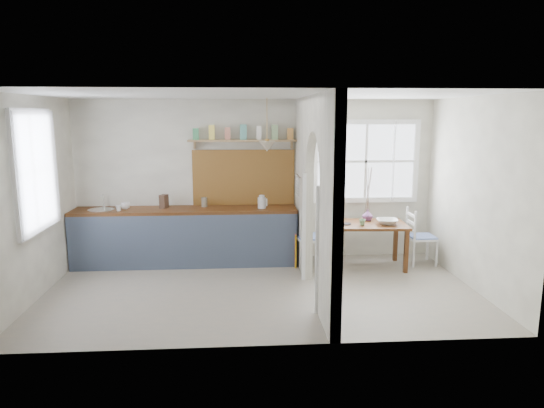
{
  "coord_description": "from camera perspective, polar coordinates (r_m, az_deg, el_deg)",
  "views": [
    {
      "loc": [
        -0.28,
        -6.25,
        2.35
      ],
      "look_at": [
        0.17,
        0.38,
        1.13
      ],
      "focal_mm": 32.0,
      "sensor_mm": 36.0,
      "label": 1
    }
  ],
  "objects": [
    {
      "name": "backsplash",
      "position": [
        7.89,
        -3.35,
        3.13
      ],
      "size": [
        1.65,
        0.03,
        0.9
      ],
      "primitive_type": "cube",
      "color": "brown",
      "rests_on": "walls"
    },
    {
      "name": "bowl",
      "position": [
        7.66,
        13.39,
        -2.03
      ],
      "size": [
        0.37,
        0.37,
        0.08
      ],
      "primitive_type": "imported",
      "rotation": [
        0.0,
        0.0,
        -0.13
      ],
      "color": "silver",
      "rests_on": "dining_table"
    },
    {
      "name": "partition",
      "position": [
        6.45,
        4.87,
        2.39
      ],
      "size": [
        0.12,
        3.2,
        2.6
      ],
      "color": "silver",
      "rests_on": "floor"
    },
    {
      "name": "mug_a",
      "position": [
        7.77,
        -17.58,
        -0.48
      ],
      "size": [
        0.1,
        0.1,
        0.09
      ],
      "primitive_type": "imported",
      "rotation": [
        0.0,
        0.0,
        -0.1
      ],
      "color": "silver",
      "rests_on": "counter"
    },
    {
      "name": "plate",
      "position": [
        7.54,
        8.63,
        -2.31
      ],
      "size": [
        0.23,
        0.23,
        0.01
      ],
      "primitive_type": "cylinder",
      "rotation": [
        0.0,
        0.0,
        -0.39
      ],
      "color": "black",
      "rests_on": "dining_table"
    },
    {
      "name": "kettle",
      "position": [
        7.63,
        -1.21,
        0.26
      ],
      "size": [
        0.21,
        0.18,
        0.21
      ],
      "primitive_type": null,
      "rotation": [
        0.0,
        0.0,
        0.33
      ],
      "color": "silver",
      "rests_on": "counter"
    },
    {
      "name": "walls",
      "position": [
        6.35,
        -1.33,
        0.91
      ],
      "size": [
        5.81,
        3.21,
        2.6
      ],
      "color": "silver",
      "rests_on": "floor"
    },
    {
      "name": "chair_right",
      "position": [
        8.09,
        17.19,
        -3.65
      ],
      "size": [
        0.41,
        0.41,
        0.89
      ],
      "primitive_type": null,
      "rotation": [
        0.0,
        0.0,
        1.57
      ],
      "color": "white",
      "rests_on": "floor"
    },
    {
      "name": "chair_left",
      "position": [
        7.57,
        4.63,
        -3.85
      ],
      "size": [
        0.51,
        0.51,
        0.98
      ],
      "primitive_type": null,
      "rotation": [
        0.0,
        0.0,
        -1.41
      ],
      "color": "white",
      "rests_on": "floor"
    },
    {
      "name": "ceiling",
      "position": [
        6.26,
        -1.38,
        12.72
      ],
      "size": [
        5.8,
        3.2,
        0.01
      ],
      "primitive_type": "cube",
      "color": "silver",
      "rests_on": "walls"
    },
    {
      "name": "knife_block",
      "position": [
        7.83,
        -12.6,
        0.3
      ],
      "size": [
        0.14,
        0.16,
        0.21
      ],
      "primitive_type": "cube",
      "rotation": [
        0.0,
        0.0,
        -0.38
      ],
      "color": "#432F1F",
      "rests_on": "counter"
    },
    {
      "name": "towel_magenta",
      "position": [
        7.58,
        2.77,
        -5.48
      ],
      "size": [
        0.02,
        0.03,
        0.52
      ],
      "primitive_type": "cube",
      "color": "#B2135D",
      "rests_on": "counter"
    },
    {
      "name": "jar",
      "position": [
        7.83,
        -7.96,
        0.22
      ],
      "size": [
        0.1,
        0.1,
        0.15
      ],
      "primitive_type": "cylinder",
      "rotation": [
        0.0,
        0.0,
        -0.07
      ],
      "color": "#786A57",
      "rests_on": "counter"
    },
    {
      "name": "shelf",
      "position": [
        7.75,
        -3.39,
        7.84
      ],
      "size": [
        1.75,
        0.2,
        0.21
      ],
      "color": "tan",
      "rests_on": "walls"
    },
    {
      "name": "towel_orange",
      "position": [
        7.55,
        2.8,
        -5.73
      ],
      "size": [
        0.02,
        0.03,
        0.56
      ],
      "primitive_type": "cube",
      "color": "#BD7D0C",
      "rests_on": "counter"
    },
    {
      "name": "vase",
      "position": [
        7.85,
        11.17,
        -1.29
      ],
      "size": [
        0.18,
        0.18,
        0.17
      ],
      "primitive_type": "imported",
      "rotation": [
        0.0,
        0.0,
        -0.07
      ],
      "color": "#73417A",
      "rests_on": "dining_table"
    },
    {
      "name": "counter",
      "position": [
        7.86,
        -10.03,
        -3.68
      ],
      "size": [
        3.5,
        0.6,
        0.9
      ],
      "color": "#582E12",
      "rests_on": "floor"
    },
    {
      "name": "nook_window",
      "position": [
        8.12,
        10.98,
        4.94
      ],
      "size": [
        1.76,
        0.1,
        1.3
      ],
      "primitive_type": null,
      "color": "white",
      "rests_on": "walls"
    },
    {
      "name": "mug_b",
      "position": [
        7.91,
        -16.86,
        -0.19
      ],
      "size": [
        0.16,
        0.16,
        0.11
      ],
      "primitive_type": "imported",
      "rotation": [
        0.0,
        0.0,
        -0.18
      ],
      "color": "white",
      "rests_on": "counter"
    },
    {
      "name": "sink",
      "position": [
        7.99,
        -19.46,
        -0.7
      ],
      "size": [
        0.4,
        0.4,
        0.02
      ],
      "primitive_type": "cylinder",
      "color": "silver",
      "rests_on": "counter"
    },
    {
      "name": "dining_table",
      "position": [
        7.75,
        11.35,
        -4.75
      ],
      "size": [
        1.16,
        0.81,
        0.7
      ],
      "primitive_type": null,
      "rotation": [
        0.0,
        0.0,
        -0.06
      ],
      "color": "#582E12",
      "rests_on": "floor"
    },
    {
      "name": "kitchen_window",
      "position": [
        6.8,
        -26.32,
        3.45
      ],
      "size": [
        0.1,
        1.16,
        1.5
      ],
      "primitive_type": null,
      "color": "white",
      "rests_on": "walls"
    },
    {
      "name": "pendant_lamp",
      "position": [
        7.43,
        -0.59,
        6.81
      ],
      "size": [
        0.26,
        0.26,
        0.16
      ],
      "primitive_type": "cone",
      "color": "beige",
      "rests_on": "ceiling"
    },
    {
      "name": "floor",
      "position": [
        6.69,
        -1.28,
        -10.15
      ],
      "size": [
        5.8,
        3.2,
        0.01
      ],
      "primitive_type": "cube",
      "color": "gray",
      "rests_on": "ground"
    },
    {
      "name": "table_cup",
      "position": [
        7.5,
        10.56,
        -2.14
      ],
      "size": [
        0.12,
        0.12,
        0.09
      ],
      "primitive_type": "imported",
      "rotation": [
        0.0,
        0.0,
        -0.28
      ],
      "color": "#668F64",
      "rests_on": "dining_table"
    },
    {
      "name": "utensil_rail",
      "position": [
        7.26,
        3.16,
        3.3
      ],
      "size": [
        0.02,
        0.5,
        0.02
      ],
      "primitive_type": "cylinder",
      "rotation": [
        1.57,
        0.0,
        0.0
      ],
      "color": "silver",
      "rests_on": "partition"
    }
  ]
}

